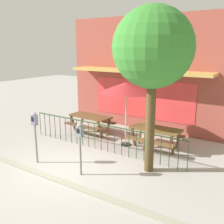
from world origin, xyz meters
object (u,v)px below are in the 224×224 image
Objects in this scene: picnic_table_left at (90,119)px; street_tree at (153,49)px; parking_meter_near at (80,136)px; patio_umbrella at (126,88)px; parking_meter_far at (35,124)px; picnic_table_right at (156,132)px.

picnic_table_left is 4.98m from street_tree.
parking_meter_near is at bearing -139.07° from street_tree.
patio_umbrella reaches higher than parking_meter_far.
picnic_table_left is 3.36m from parking_meter_far.
patio_umbrella is at bearing -165.72° from picnic_table_right.
street_tree is (1.52, 1.31, 2.34)m from parking_meter_near.
picnic_table_right is at bearing 49.64° from parking_meter_far.
parking_meter_far is 0.35× the size of street_tree.
patio_umbrella is 2.92m from parking_meter_near.
street_tree is at bearing -27.17° from picnic_table_left.
picnic_table_left is at bearing 177.45° from picnic_table_right.
street_tree is at bearing 23.92° from parking_meter_far.
street_tree is at bearing 40.93° from parking_meter_near.
parking_meter_near is 3.08m from street_tree.
patio_umbrella is 1.54× the size of parking_meter_near.
parking_meter_near is (0.11, -2.75, -0.98)m from patio_umbrella.
parking_meter_near is (-0.96, -3.02, 0.58)m from picnic_table_right.
picnic_table_left is at bearing 152.83° from street_tree.
patio_umbrella is at bearing 60.96° from parking_meter_far.
street_tree is (3.59, -1.84, 2.92)m from picnic_table_left.
parking_meter_far is (-1.70, -0.11, 0.08)m from parking_meter_near.
picnic_table_left is 1.13× the size of parking_meter_far.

